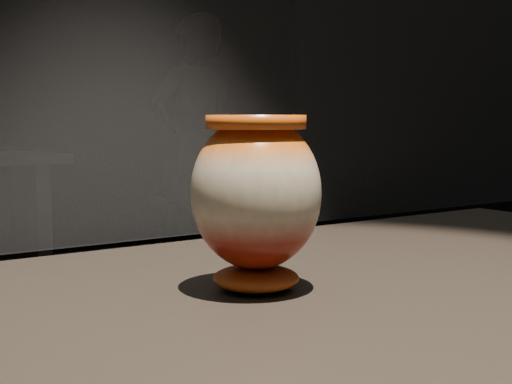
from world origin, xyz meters
TOP-DOWN VIEW (x-y plane):
  - main_vase at (0.17, 0.06)m, footprint 0.19×0.19m
  - visitor at (2.12, 3.66)m, footprint 0.66×0.43m

SIDE VIEW (x-z plane):
  - visitor at x=2.12m, z-range 0.00..1.79m
  - main_vase at x=0.17m, z-range 0.91..1.11m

